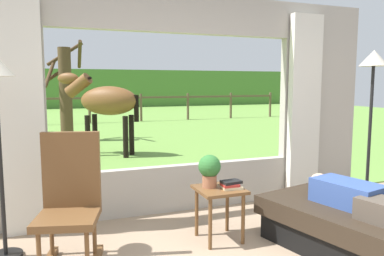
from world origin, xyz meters
name	(u,v)px	position (x,y,z in m)	size (l,w,h in m)	color
back_wall_with_window	(178,107)	(0.00, 2.26, 1.25)	(5.20, 0.12, 2.55)	#ADA599
curtain_panel_left	(21,117)	(-1.69, 2.12, 1.20)	(0.44, 0.10, 2.40)	silver
curtain_panel_right	(304,108)	(1.69, 2.12, 1.20)	(0.44, 0.10, 2.40)	silver
outdoor_pasture_lawn	(89,122)	(0.00, 13.16, 0.01)	(36.00, 21.68, 0.02)	olive
distant_hill_ridge	(73,89)	(0.00, 23.00, 1.20)	(36.00, 2.00, 2.40)	#4A7A32
recliner_sofa	(358,232)	(1.08, 0.52, 0.22)	(1.26, 1.86, 0.42)	black
reclining_person	(364,200)	(1.08, 0.47, 0.52)	(0.47, 1.43, 0.22)	#334C8C
rocking_chair	(70,202)	(-1.30, 1.25, 0.55)	(0.62, 0.78, 1.12)	brown
side_table	(219,197)	(0.09, 1.27, 0.43)	(0.44, 0.44, 0.52)	brown
potted_plant	(210,169)	(0.01, 1.33, 0.70)	(0.22, 0.22, 0.32)	#9E6042
book_stack	(231,185)	(0.18, 1.21, 0.56)	(0.20, 0.16, 0.08)	beige
floor_lamp_right	(373,83)	(2.03, 1.35, 1.53)	(0.32, 0.32, 1.90)	black
horse	(105,101)	(-0.33, 6.01, 1.16)	(1.69, 1.30, 1.73)	brown
pasture_tree	(65,91)	(-1.02, 8.38, 1.33)	(1.14, 1.11, 2.62)	#4C3823
pasture_fence_line	(89,104)	(0.00, 12.81, 0.74)	(16.10, 0.10, 1.10)	brown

